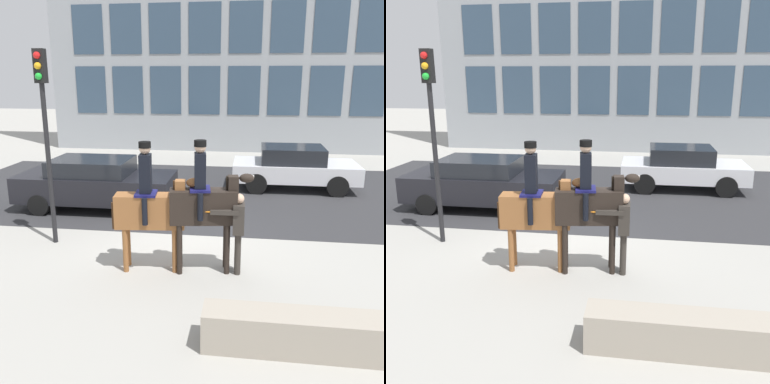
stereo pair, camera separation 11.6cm
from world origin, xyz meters
The scene contains 9 objects.
ground_plane centered at (0.00, 0.00, 0.00)m, with size 80.00×80.00×0.00m, color #9E9B93.
road_surface centered at (0.00, 4.75, 0.00)m, with size 18.28×8.50×0.01m.
mounted_horse_lead centered at (-0.47, -1.50, 1.34)m, with size 1.82×0.65×2.65m.
mounted_horse_companion centered at (0.59, -1.43, 1.43)m, with size 1.73×0.64×2.69m.
pedestrian_bystander centered at (1.25, -1.45, 0.98)m, with size 0.82×0.45×1.66m.
street_car_near_lane centered at (-3.08, 2.38, 0.79)m, with size 4.58×1.99×1.52m.
street_car_far_lane centered at (2.98, 5.60, 0.78)m, with size 4.27×2.08×1.49m.
traffic_light centered at (-3.12, -0.41, 2.95)m, with size 0.24×0.29×4.44m.
planter_ledge centered at (2.29, -3.92, 0.30)m, with size 2.90×0.56×0.60m.
Camera 2 is at (1.57, -9.45, 3.87)m, focal length 40.00 mm.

